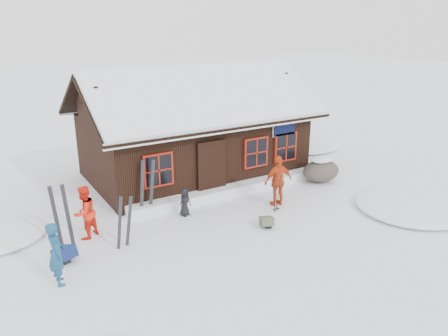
{
  "coord_description": "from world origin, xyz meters",
  "views": [
    {
      "loc": [
        -6.29,
        -10.18,
        5.95
      ],
      "look_at": [
        0.92,
        1.63,
        1.3
      ],
      "focal_mm": 35.0,
      "sensor_mm": 36.0,
      "label": 1
    }
  ],
  "objects_px": {
    "skier_teal": "(56,254)",
    "skier_orange_left": "(85,212)",
    "ski_poles": "(277,194)",
    "backpack_blue": "(65,256)",
    "skier_orange_right": "(278,181)",
    "boulder": "(321,170)",
    "ski_pair_left": "(124,223)",
    "skier_crouched": "(185,202)",
    "backpack_olive": "(266,223)"
  },
  "relations": [
    {
      "from": "boulder",
      "to": "ski_poles",
      "type": "bearing_deg",
      "value": -157.14
    },
    {
      "from": "ski_poles",
      "to": "boulder",
      "type": "bearing_deg",
      "value": 22.86
    },
    {
      "from": "skier_orange_right",
      "to": "skier_crouched",
      "type": "xyz_separation_m",
      "value": [
        -3.07,
        0.89,
        -0.42
      ]
    },
    {
      "from": "backpack_blue",
      "to": "backpack_olive",
      "type": "relative_size",
      "value": 1.18
    },
    {
      "from": "skier_orange_right",
      "to": "ski_poles",
      "type": "distance_m",
      "value": 0.59
    },
    {
      "from": "skier_orange_right",
      "to": "ski_pair_left",
      "type": "xyz_separation_m",
      "value": [
        -5.4,
        -0.11,
        -0.15
      ]
    },
    {
      "from": "skier_orange_left",
      "to": "skier_crouched",
      "type": "xyz_separation_m",
      "value": [
        3.12,
        -0.13,
        -0.33
      ]
    },
    {
      "from": "skier_teal",
      "to": "ski_pair_left",
      "type": "relative_size",
      "value": 1.03
    },
    {
      "from": "skier_orange_left",
      "to": "boulder",
      "type": "distance_m",
      "value": 9.09
    },
    {
      "from": "skier_crouched",
      "to": "boulder",
      "type": "distance_m",
      "value": 5.97
    },
    {
      "from": "skier_teal",
      "to": "backpack_olive",
      "type": "distance_m",
      "value": 6.06
    },
    {
      "from": "skier_crouched",
      "to": "skier_teal",
      "type": "bearing_deg",
      "value": -176.3
    },
    {
      "from": "skier_orange_left",
      "to": "ski_pair_left",
      "type": "xyz_separation_m",
      "value": [
        0.78,
        -1.12,
        -0.06
      ]
    },
    {
      "from": "skier_orange_left",
      "to": "skier_orange_right",
      "type": "xyz_separation_m",
      "value": [
        6.18,
        -1.01,
        0.09
      ]
    },
    {
      "from": "boulder",
      "to": "ski_poles",
      "type": "relative_size",
      "value": 1.17
    },
    {
      "from": "skier_orange_left",
      "to": "ski_poles",
      "type": "xyz_separation_m",
      "value": [
        5.83,
        -1.41,
        -0.17
      ]
    },
    {
      "from": "skier_teal",
      "to": "ski_poles",
      "type": "xyz_separation_m",
      "value": [
        7.0,
        0.61,
        -0.18
      ]
    },
    {
      "from": "boulder",
      "to": "backpack_olive",
      "type": "xyz_separation_m",
      "value": [
        -4.24,
        -2.15,
        -0.32
      ]
    },
    {
      "from": "skier_teal",
      "to": "skier_crouched",
      "type": "xyz_separation_m",
      "value": [
        4.29,
        1.89,
        -0.34
      ]
    },
    {
      "from": "skier_crouched",
      "to": "ski_poles",
      "type": "height_order",
      "value": "ski_poles"
    },
    {
      "from": "ski_pair_left",
      "to": "ski_poles",
      "type": "relative_size",
      "value": 1.18
    },
    {
      "from": "skier_orange_left",
      "to": "ski_pair_left",
      "type": "relative_size",
      "value": 1.02
    },
    {
      "from": "skier_crouched",
      "to": "ski_pair_left",
      "type": "height_order",
      "value": "ski_pair_left"
    },
    {
      "from": "skier_orange_right",
      "to": "boulder",
      "type": "distance_m",
      "value": 3.09
    },
    {
      "from": "boulder",
      "to": "skier_crouched",
      "type": "bearing_deg",
      "value": -179.1
    },
    {
      "from": "skier_orange_right",
      "to": "boulder",
      "type": "height_order",
      "value": "skier_orange_right"
    },
    {
      "from": "skier_orange_right",
      "to": "boulder",
      "type": "xyz_separation_m",
      "value": [
        2.9,
        0.98,
        -0.42
      ]
    },
    {
      "from": "ski_poles",
      "to": "backpack_blue",
      "type": "relative_size",
      "value": 2.29
    },
    {
      "from": "ski_poles",
      "to": "ski_pair_left",
      "type": "bearing_deg",
      "value": 176.76
    },
    {
      "from": "skier_crouched",
      "to": "ski_pair_left",
      "type": "relative_size",
      "value": 0.59
    },
    {
      "from": "skier_crouched",
      "to": "backpack_blue",
      "type": "distance_m",
      "value": 4.07
    },
    {
      "from": "skier_orange_right",
      "to": "backpack_blue",
      "type": "distance_m",
      "value": 7.06
    },
    {
      "from": "skier_teal",
      "to": "ski_pair_left",
      "type": "bearing_deg",
      "value": -64.91
    },
    {
      "from": "skier_crouched",
      "to": "boulder",
      "type": "bearing_deg",
      "value": -19.2
    },
    {
      "from": "skier_orange_left",
      "to": "skier_crouched",
      "type": "bearing_deg",
      "value": 144.03
    },
    {
      "from": "skier_orange_left",
      "to": "skier_crouched",
      "type": "relative_size",
      "value": 1.73
    },
    {
      "from": "boulder",
      "to": "skier_orange_right",
      "type": "bearing_deg",
      "value": -161.32
    },
    {
      "from": "backpack_blue",
      "to": "boulder",
      "type": "bearing_deg",
      "value": -16.44
    },
    {
      "from": "ski_pair_left",
      "to": "skier_teal",
      "type": "bearing_deg",
      "value": -147.72
    },
    {
      "from": "skier_teal",
      "to": "skier_orange_left",
      "type": "bearing_deg",
      "value": -29.77
    },
    {
      "from": "skier_crouched",
      "to": "ski_pair_left",
      "type": "distance_m",
      "value": 2.55
    },
    {
      "from": "skier_orange_left",
      "to": "ski_pair_left",
      "type": "distance_m",
      "value": 1.37
    },
    {
      "from": "skier_teal",
      "to": "skier_orange_right",
      "type": "bearing_deg",
      "value": -81.77
    },
    {
      "from": "ski_poles",
      "to": "skier_crouched",
      "type": "bearing_deg",
      "value": 154.71
    },
    {
      "from": "skier_orange_right",
      "to": "skier_crouched",
      "type": "distance_m",
      "value": 3.22
    },
    {
      "from": "skier_crouched",
      "to": "backpack_blue",
      "type": "relative_size",
      "value": 1.59
    },
    {
      "from": "ski_poles",
      "to": "backpack_blue",
      "type": "bearing_deg",
      "value": 176.81
    },
    {
      "from": "skier_orange_left",
      "to": "backpack_olive",
      "type": "bearing_deg",
      "value": 122.11
    },
    {
      "from": "backpack_blue",
      "to": "backpack_olive",
      "type": "bearing_deg",
      "value": -33.61
    },
    {
      "from": "skier_crouched",
      "to": "skier_orange_left",
      "type": "bearing_deg",
      "value": 157.59
    }
  ]
}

